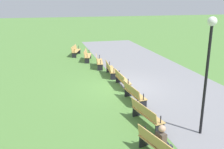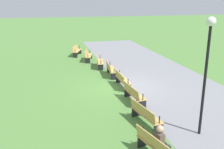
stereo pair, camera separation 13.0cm
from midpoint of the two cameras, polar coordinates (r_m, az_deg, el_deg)
ground_plane at (r=14.70m, az=2.72°, el=-2.81°), size 120.00×120.00×0.00m
path_paving at (r=15.72m, az=12.70°, el=-1.91°), size 32.92×5.79×0.01m
bench_0 at (r=22.97m, az=-7.79°, el=5.36°), size 1.89×1.06×0.89m
bench_1 at (r=20.89m, az=-5.24°, el=4.33°), size 1.90×0.92×0.89m
bench_2 at (r=18.79m, az=-2.68°, el=3.00°), size 1.89×0.78×0.89m
bench_3 at (r=16.66m, az=-0.10°, el=1.25°), size 1.87×0.63×0.89m
bench_4 at (r=14.53m, az=2.48°, el=-1.07°), size 1.84×0.47×0.89m
bench_5 at (r=12.41m, az=5.10°, el=-4.25°), size 1.87×0.63×0.89m
bench_6 at (r=10.33m, az=7.74°, el=-8.79°), size 1.89×0.78×0.89m
bench_7 at (r=8.32m, az=10.46°, el=-15.62°), size 1.90×0.92×0.89m
person_seated at (r=8.31m, az=11.39°, el=-14.43°), size 0.42×0.58×1.20m
lamp_post at (r=9.40m, az=20.89°, el=3.81°), size 0.32×0.32×4.31m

